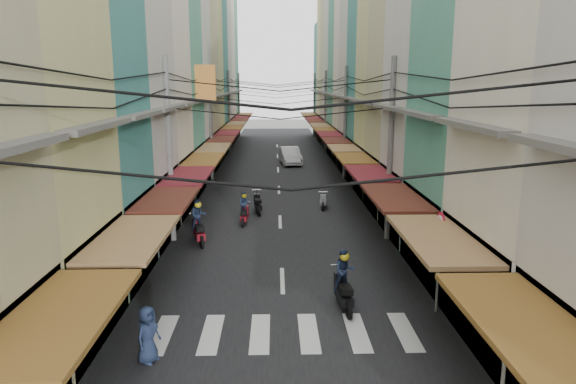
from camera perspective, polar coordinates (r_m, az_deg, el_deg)
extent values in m
plane|color=slate|center=(20.83, -0.71, -7.78)|extent=(160.00, 160.00, 0.00)
cube|color=black|center=(40.21, -1.09, 2.00)|extent=(10.00, 80.00, 0.02)
cube|color=gray|center=(40.69, -10.29, 1.95)|extent=(3.00, 80.00, 0.06)
cube|color=gray|center=(40.77, 8.09, 2.04)|extent=(3.00, 80.00, 0.06)
cube|color=silver|center=(15.66, -13.79, -15.10)|extent=(0.55, 2.40, 0.01)
cube|color=silver|center=(15.42, -8.52, -15.30)|extent=(0.55, 2.40, 0.01)
cube|color=silver|center=(15.32, -3.12, -15.38)|extent=(0.55, 2.40, 0.01)
cube|color=silver|center=(15.34, 2.31, -15.33)|extent=(0.55, 2.40, 0.01)
cube|color=silver|center=(15.49, 7.67, -15.15)|extent=(0.55, 2.40, 0.01)
cube|color=silver|center=(15.76, 12.87, -14.85)|extent=(0.55, 2.40, 0.01)
cube|color=brown|center=(10.28, -23.96, -12.47)|extent=(1.80, 4.34, 0.12)
cube|color=#595651|center=(9.77, -29.00, 4.16)|extent=(0.50, 4.24, 0.15)
cube|color=black|center=(15.37, -22.09, -9.76)|extent=(1.20, 4.52, 3.20)
cube|color=olive|center=(14.45, -16.94, -4.88)|extent=(1.80, 4.33, 0.12)
cube|color=#595651|center=(14.10, -20.26, 6.93)|extent=(0.50, 4.23, 0.15)
cube|color=teal|center=(19.59, -26.20, 18.37)|extent=(6.00, 4.30, 19.25)
cube|color=black|center=(19.40, -17.49, -4.90)|extent=(1.20, 4.13, 3.20)
cube|color=#552318|center=(18.68, -13.34, -0.86)|extent=(1.80, 3.96, 0.12)
cube|color=#595651|center=(18.41, -15.80, 8.27)|extent=(0.50, 3.87, 0.15)
cube|color=black|center=(23.81, -14.43, -1.60)|extent=(1.20, 4.94, 3.20)
cube|color=maroon|center=(23.23, -11.00, 1.76)|extent=(1.80, 4.73, 0.12)
cube|color=#595651|center=(23.01, -12.92, 9.11)|extent=(0.50, 4.63, 0.15)
cube|color=beige|center=(28.70, -17.75, 14.82)|extent=(6.00, 4.95, 17.43)
cube|color=black|center=(28.63, -12.22, 0.80)|extent=(1.20, 4.75, 3.20)
cube|color=brown|center=(28.15, -9.34, 3.62)|extent=(1.80, 4.56, 0.12)
cube|color=#595651|center=(27.97, -10.89, 9.68)|extent=(0.50, 4.46, 0.15)
cube|color=#4E9880|center=(33.48, -15.29, 13.55)|extent=(6.00, 4.99, 16.32)
cube|color=black|center=(33.45, -10.67, 2.48)|extent=(1.20, 4.80, 3.20)
cube|color=olive|center=(33.04, -8.18, 4.90)|extent=(1.80, 4.60, 0.12)
cube|color=#595651|center=(32.88, -9.48, 10.07)|extent=(0.50, 4.50, 0.15)
cube|color=beige|center=(38.42, -13.81, 18.30)|extent=(6.00, 4.65, 22.87)
cube|color=black|center=(38.16, -9.53, 3.70)|extent=(1.20, 4.46, 3.20)
cube|color=#552318|center=(37.80, -7.35, 5.83)|extent=(1.80, 4.27, 0.12)
cube|color=#595651|center=(37.66, -8.47, 10.35)|extent=(0.50, 4.18, 0.15)
cube|color=tan|center=(42.97, -12.35, 16.14)|extent=(6.00, 4.89, 20.58)
cube|color=black|center=(42.84, -8.66, 4.64)|extent=(1.20, 4.70, 3.20)
cube|color=maroon|center=(42.52, -6.70, 6.54)|extent=(1.80, 4.50, 0.12)
cube|color=#595651|center=(42.40, -7.69, 10.56)|extent=(0.50, 4.40, 0.15)
cube|color=#C1BC78|center=(47.54, -11.21, 14.49)|extent=(6.00, 4.52, 18.44)
cube|color=black|center=(47.48, -7.96, 5.38)|extent=(1.20, 4.34, 3.20)
cube|color=brown|center=(47.19, -6.19, 7.10)|extent=(1.80, 4.16, 0.12)
cube|color=#595651|center=(47.08, -7.08, 10.72)|extent=(0.50, 4.07, 0.15)
cube|color=teal|center=(52.38, -10.35, 15.48)|extent=(6.00, 5.20, 20.63)
cube|color=black|center=(52.27, -7.37, 6.01)|extent=(1.20, 4.99, 3.20)
cube|color=olive|center=(52.01, -5.76, 7.57)|extent=(1.80, 4.78, 0.12)
cube|color=#595651|center=(51.92, -6.56, 10.86)|extent=(0.50, 4.68, 0.15)
cube|color=beige|center=(57.50, -9.62, 16.73)|extent=(6.00, 4.94, 23.70)
cube|color=black|center=(57.29, -6.86, 6.56)|extent=(1.20, 4.74, 3.20)
cube|color=#552318|center=(57.05, -5.38, 7.98)|extent=(1.80, 4.55, 0.12)
cube|color=#595651|center=(56.96, -6.11, 10.98)|extent=(0.50, 4.45, 0.15)
cube|color=beige|center=(62.30, -8.92, 15.20)|extent=(6.00, 4.96, 21.12)
cube|color=black|center=(62.20, -6.44, 7.01)|extent=(1.20, 4.76, 3.20)
cube|color=maroon|center=(61.98, -5.08, 8.31)|extent=(1.80, 4.56, 0.12)
cube|color=#595651|center=(61.90, -5.74, 11.08)|extent=(0.50, 4.46, 0.15)
cube|color=#4E9880|center=(67.23, -8.35, 14.46)|extent=(6.00, 5.04, 19.90)
cube|color=black|center=(67.16, -6.08, 7.39)|extent=(1.20, 4.84, 3.20)
cube|color=brown|center=(66.96, -4.81, 8.60)|extent=(1.80, 4.64, 0.12)
cube|color=#595651|center=(66.88, -5.42, 11.16)|extent=(0.50, 4.54, 0.15)
cube|color=brown|center=(31.85, -9.15, 11.82)|extent=(1.20, 0.40, 2.20)
cube|color=brown|center=(10.13, 24.75, -12.93)|extent=(1.80, 4.35, 0.12)
cube|color=black|center=(15.30, 21.43, -9.81)|extent=(1.20, 4.78, 3.20)
cube|color=olive|center=(14.33, 16.31, -4.99)|extent=(1.80, 4.58, 0.12)
cube|color=#595651|center=(13.99, 19.59, 6.94)|extent=(0.50, 4.48, 0.15)
cube|color=#4E9880|center=(19.83, 23.69, 12.43)|extent=(6.00, 5.03, 15.08)
cube|color=black|center=(19.74, 15.87, -4.51)|extent=(1.20, 4.83, 3.20)
cube|color=#552318|center=(18.99, 11.79, -0.58)|extent=(1.80, 4.63, 0.12)
cube|color=#595651|center=(18.74, 14.15, 8.42)|extent=(0.50, 4.53, 0.15)
cube|color=black|center=(24.30, 12.49, -1.22)|extent=(1.20, 4.60, 3.20)
cube|color=maroon|center=(23.71, 9.12, 2.04)|extent=(1.80, 4.41, 0.12)
cube|color=#595651|center=(23.50, 10.95, 9.25)|extent=(0.50, 4.31, 0.15)
cube|color=tan|center=(28.99, 15.88, 18.19)|extent=(6.00, 4.52, 20.74)
cube|color=black|center=(28.74, 10.30, 0.92)|extent=(1.20, 4.34, 3.20)
cube|color=brown|center=(28.24, 7.42, 3.70)|extent=(1.80, 4.16, 0.12)
cube|color=#595651|center=(28.07, 8.92, 9.76)|extent=(0.50, 4.07, 0.15)
cube|color=#C1BC78|center=(32.97, 13.30, 11.77)|extent=(6.00, 4.12, 14.13)
cube|color=black|center=(32.92, 8.79, 2.39)|extent=(1.20, 3.96, 3.20)
cube|color=olive|center=(32.48, 6.26, 4.83)|extent=(1.80, 3.79, 0.12)
cube|color=#595651|center=(32.33, 7.54, 10.10)|extent=(0.50, 3.71, 0.15)
cube|color=teal|center=(37.15, 11.75, 14.59)|extent=(6.00, 4.40, 17.68)
cube|color=black|center=(37.07, 7.64, 3.51)|extent=(1.20, 4.23, 3.20)
cube|color=#552318|center=(36.68, 5.38, 5.68)|extent=(1.80, 4.05, 0.12)
cube|color=#595651|center=(36.55, 6.50, 10.35)|extent=(0.50, 3.96, 0.15)
cube|color=beige|center=(41.74, 10.44, 17.73)|extent=(6.00, 4.64, 22.59)
cube|color=black|center=(41.49, 6.67, 4.45)|extent=(1.20, 4.45, 3.20)
cube|color=maroon|center=(41.14, 4.64, 6.39)|extent=(1.80, 4.26, 0.12)
cube|color=#595651|center=(41.03, 5.63, 10.56)|extent=(0.50, 4.17, 0.15)
cube|color=beige|center=(45.91, 9.27, 16.41)|extent=(6.00, 4.00, 21.25)
cube|color=black|center=(45.73, 5.92, 5.18)|extent=(1.20, 3.84, 3.20)
cube|color=brown|center=(45.42, 4.06, 6.94)|extent=(1.80, 3.68, 0.12)
cube|color=#595651|center=(45.31, 4.95, 10.72)|extent=(0.50, 3.60, 0.15)
cube|color=#4E9880|center=(50.38, 8.32, 16.66)|extent=(6.00, 5.01, 22.33)
cube|color=black|center=(50.18, 5.27, 5.81)|extent=(1.20, 4.81, 3.20)
cube|color=olive|center=(49.89, 3.57, 7.42)|extent=(1.80, 4.61, 0.12)
cube|color=#595651|center=(49.79, 4.38, 10.85)|extent=(0.50, 4.51, 0.15)
cube|color=beige|center=(55.22, 7.38, 14.92)|extent=(6.00, 5.00, 19.71)
cube|color=black|center=(55.12, 4.66, 6.39)|extent=(1.20, 4.80, 3.20)
cube|color=#552318|center=(54.86, 3.12, 7.85)|extent=(1.80, 4.60, 0.12)
cube|color=#595651|center=(54.77, 3.84, 10.98)|extent=(0.50, 4.50, 0.15)
cube|color=tan|center=(59.78, 6.65, 13.35)|extent=(6.00, 4.32, 16.86)
cube|color=black|center=(59.73, 4.19, 6.84)|extent=(1.20, 4.15, 3.20)
cube|color=maroon|center=(59.49, 2.76, 8.19)|extent=(1.80, 3.97, 0.12)
cube|color=#595651|center=(59.41, 3.43, 11.07)|extent=(0.50, 3.89, 0.15)
cube|color=#C1BC78|center=(64.12, 6.13, 14.66)|extent=(6.00, 4.33, 19.96)
cube|color=black|center=(64.02, 3.81, 7.20)|extent=(1.20, 4.16, 3.20)
cube|color=brown|center=(63.80, 2.48, 8.46)|extent=(1.80, 3.99, 0.12)
cube|color=#595651|center=(63.72, 3.10, 11.15)|extent=(0.50, 3.90, 0.15)
cube|color=teal|center=(68.62, 5.57, 12.16)|extent=(6.00, 4.88, 14.34)
cube|color=black|center=(68.59, 3.46, 7.53)|extent=(1.20, 4.68, 3.20)
cube|color=olive|center=(68.38, 2.21, 8.71)|extent=(1.80, 4.49, 0.12)
cube|color=#595651|center=(68.31, 2.79, 11.22)|extent=(0.50, 4.39, 0.15)
cylinder|color=slate|center=(23.25, -13.04, 4.42)|extent=(0.26, 0.26, 8.20)
cylinder|color=slate|center=(23.35, 11.31, 4.53)|extent=(0.26, 0.26, 8.20)
cylinder|color=slate|center=(37.99, -8.57, 7.49)|extent=(0.26, 0.26, 8.20)
cylinder|color=slate|center=(38.05, 6.37, 7.56)|extent=(0.26, 0.26, 8.20)
cylinder|color=slate|center=(52.87, -6.59, 8.82)|extent=(0.26, 0.26, 8.20)
cylinder|color=slate|center=(52.91, 4.17, 8.87)|extent=(0.26, 0.26, 8.20)
cylinder|color=slate|center=(67.81, -5.47, 9.56)|extent=(0.26, 0.26, 8.20)
cylinder|color=slate|center=(67.84, 2.93, 9.60)|extent=(0.26, 0.26, 8.20)
imported|color=silver|center=(45.18, 0.22, 3.11)|extent=(5.48, 2.68, 1.86)
imported|color=black|center=(23.13, 18.29, -6.36)|extent=(1.84, 0.83, 1.23)
cylinder|color=black|center=(24.00, -9.60, -4.51)|extent=(0.11, 0.58, 0.58)
cylinder|color=black|center=(22.63, -10.11, -5.56)|extent=(0.11, 0.58, 0.58)
cube|color=maroon|center=(23.27, -9.87, -4.60)|extent=(0.38, 1.28, 0.31)
cube|color=black|center=(22.91, -9.99, -4.00)|extent=(0.36, 0.61, 0.20)
cube|color=maroon|center=(23.78, -9.68, -3.58)|extent=(0.33, 0.31, 0.61)
imported|color=#1F2C4A|center=(23.22, -9.88, -4.26)|extent=(0.59, 0.42, 1.48)
sphere|color=yellow|center=(22.94, -9.98, -1.59)|extent=(0.31, 0.31, 0.31)
cylinder|color=black|center=(17.41, 5.88, -10.98)|extent=(0.11, 0.56, 0.56)
cylinder|color=black|center=(16.13, 6.52, -12.94)|extent=(0.11, 0.56, 0.56)
cube|color=black|center=(16.70, 6.20, -11.38)|extent=(0.37, 1.25, 0.30)
cube|color=black|center=(16.32, 6.35, -10.71)|extent=(0.35, 0.60, 0.20)
cube|color=black|center=(17.14, 5.95, -9.82)|extent=(0.33, 0.30, 0.60)
imported|color=#1F2C4A|center=(16.64, 6.21, -10.93)|extent=(0.57, 0.41, 1.44)
sphere|color=yellow|center=(16.25, 6.30, -7.41)|extent=(0.30, 0.30, 0.30)
cylinder|color=black|center=(26.77, -4.77, -2.74)|extent=(0.09, 0.48, 0.48)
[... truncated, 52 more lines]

